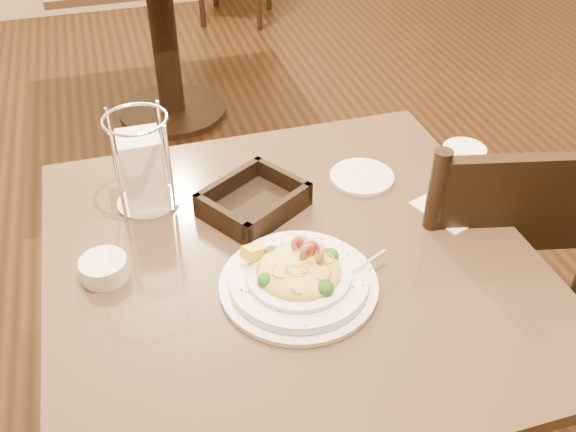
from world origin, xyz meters
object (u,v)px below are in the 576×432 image
object	(u,v)px
bread_basket	(254,202)
napkin_caddy	(143,168)
main_table	(291,340)
dining_chair_near	(477,271)
pasta_bowl	(299,276)
drink_glass	(459,179)
background_table	(161,11)
butter_ramekin	(104,268)
side_plate	(362,177)

from	to	relation	value
bread_basket	napkin_caddy	size ratio (longest dim) A/B	1.19
main_table	bread_basket	distance (m)	0.30
dining_chair_near	pasta_bowl	size ratio (longest dim) A/B	2.99
drink_glass	pasta_bowl	bearing A→B (deg)	-160.96
dining_chair_near	drink_glass	xyz separation A→B (m)	(-0.14, -0.05, 0.33)
dining_chair_near	drink_glass	size ratio (longest dim) A/B	5.69
dining_chair_near	drink_glass	distance (m)	0.36
background_table	bread_basket	bearing A→B (deg)	-90.85
napkin_caddy	butter_ramekin	bearing A→B (deg)	-116.87
main_table	napkin_caddy	xyz separation A→B (m)	(-0.24, 0.24, 0.33)
dining_chair_near	napkin_caddy	world-z (taller)	napkin_caddy
drink_glass	butter_ramekin	distance (m)	0.70
background_table	side_plate	bearing A→B (deg)	-82.75
main_table	butter_ramekin	size ratio (longest dim) A/B	10.50
background_table	butter_ramekin	size ratio (longest dim) A/B	10.58
drink_glass	bread_basket	size ratio (longest dim) A/B	0.67
bread_basket	drink_glass	bearing A→B (deg)	-15.72
drink_glass	side_plate	bearing A→B (deg)	132.73
dining_chair_near	butter_ramekin	size ratio (longest dim) A/B	10.85
main_table	side_plate	distance (m)	0.38
pasta_bowl	napkin_caddy	distance (m)	0.40
background_table	napkin_caddy	bearing A→B (deg)	-97.58
butter_ramekin	dining_chair_near	bearing A→B (deg)	3.44
background_table	butter_ramekin	distance (m)	1.99
bread_basket	butter_ramekin	distance (m)	0.33
background_table	butter_ramekin	xyz separation A→B (m)	(-0.33, -1.94, 0.26)
background_table	drink_glass	world-z (taller)	drink_glass
background_table	drink_glass	distance (m)	2.00
drink_glass	napkin_caddy	distance (m)	0.63
main_table	butter_ramekin	bearing A→B (deg)	172.70
background_table	napkin_caddy	distance (m)	1.79
dining_chair_near	side_plate	world-z (taller)	dining_chair_near
background_table	drink_glass	size ratio (longest dim) A/B	5.55
main_table	drink_glass	xyz separation A→B (m)	(0.36, 0.05, 0.31)
pasta_bowl	butter_ramekin	world-z (taller)	pasta_bowl
dining_chair_near	butter_ramekin	xyz separation A→B (m)	(-0.84, -0.05, 0.28)
pasta_bowl	napkin_caddy	bearing A→B (deg)	124.72
side_plate	butter_ramekin	size ratio (longest dim) A/B	1.63
pasta_bowl	bread_basket	size ratio (longest dim) A/B	1.28
main_table	drink_glass	distance (m)	0.48
pasta_bowl	bread_basket	distance (m)	0.24
main_table	drink_glass	world-z (taller)	drink_glass
drink_glass	bread_basket	world-z (taller)	drink_glass
side_plate	main_table	bearing A→B (deg)	-138.19
side_plate	butter_ramekin	xyz separation A→B (m)	(-0.56, -0.16, 0.01)
background_table	side_plate	distance (m)	1.82
dining_chair_near	bread_basket	xyz separation A→B (m)	(-0.53, 0.06, 0.28)
bread_basket	main_table	bearing A→B (deg)	-78.38
main_table	pasta_bowl	world-z (taller)	pasta_bowl
background_table	napkin_caddy	xyz separation A→B (m)	(-0.23, -1.74, 0.33)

